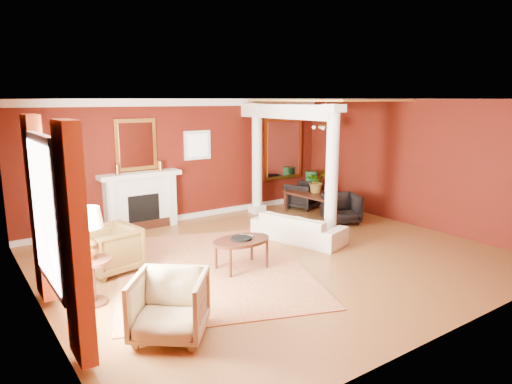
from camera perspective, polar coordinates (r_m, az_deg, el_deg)
ground at (r=8.63m, az=2.38°, el=-8.11°), size 8.00×8.00×0.00m
room_shell at (r=8.17m, az=2.50°, el=5.34°), size 8.04×7.04×2.92m
fireplace at (r=10.66m, az=-14.18°, el=-1.03°), size 1.85×0.42×1.29m
overmantel_mirror at (r=10.60m, az=-14.78°, el=5.74°), size 0.95×0.07×1.15m
flank_window_left at (r=10.19m, az=-22.98°, el=4.43°), size 0.70×0.07×0.70m
flank_window_right at (r=11.24m, az=-7.33°, el=5.83°), size 0.70×0.07×0.70m
left_window at (r=6.12m, az=-24.07°, el=-3.43°), size 0.21×2.55×2.60m
column_front at (r=9.58m, az=9.47°, el=2.54°), size 0.36×0.36×2.80m
column_back at (r=11.64m, az=0.13°, el=4.27°), size 0.36×0.36×2.80m
header_beam at (r=10.67m, az=3.59°, el=10.01°), size 0.30×3.20×0.32m
amber_ceiling at (r=11.31m, az=8.74°, el=11.25°), size 2.30×3.40×0.04m
dining_mirror at (r=12.70m, az=3.40°, el=5.41°), size 1.30×0.07×1.70m
chandelier at (r=11.40m, az=8.65°, el=8.13°), size 0.60×0.62×0.75m
crown_trim at (r=11.07m, az=-8.62°, el=11.00°), size 8.00×0.08×0.16m
base_trim at (r=11.43m, az=-8.21°, el=-2.97°), size 8.00×0.08×0.12m
rug at (r=8.11m, az=-5.58°, el=-9.41°), size 4.40×5.02×0.02m
sofa at (r=9.50m, az=5.34°, el=-3.90°), size 1.13×2.03×0.76m
armchair_leopard at (r=8.15m, az=-17.82°, el=-6.62°), size 0.94×0.98×0.88m
armchair_stripe at (r=5.85m, az=-10.79°, el=-13.45°), size 1.18×1.17×0.89m
coffee_table at (r=7.89m, az=-1.83°, el=-6.25°), size 1.07×1.07×0.54m
coffee_book at (r=7.90m, az=-1.69°, el=-4.97°), size 0.16×0.11×0.24m
side_table at (r=6.86m, az=-20.15°, el=-5.69°), size 0.57×0.57×1.43m
dining_table at (r=11.69m, az=7.53°, el=-0.70°), size 0.70×1.63×0.89m
dining_chair_near at (r=10.98m, az=10.64°, el=-1.88°), size 0.97×0.94×0.78m
dining_chair_far at (r=12.36m, az=5.87°, el=-0.26°), size 0.94×0.91×0.77m
green_urn at (r=12.86m, az=6.91°, el=0.12°), size 0.40×0.40×0.95m
potted_plant at (r=11.64m, az=7.59°, el=2.63°), size 0.58×0.63×0.46m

